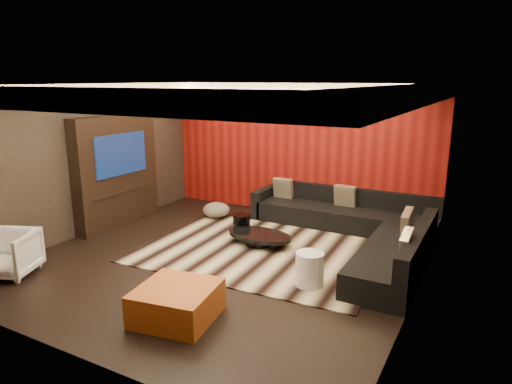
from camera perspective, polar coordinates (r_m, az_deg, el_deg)
The scene contains 26 objects.
floor at distance 7.57m, azimuth -4.21°, elevation -8.52°, with size 6.00×6.00×0.02m, color black.
ceiling at distance 6.99m, azimuth -4.63°, elevation 13.34°, with size 6.00×6.00×0.02m, color silver.
wall_back at distance 9.77m, azimuth 5.22°, elevation 5.22°, with size 6.00×0.02×2.80m, color black.
wall_left at distance 9.12m, azimuth -20.57°, elevation 3.74°, with size 0.02×6.00×2.80m, color black.
wall_right at distance 6.10m, azimuth 20.09°, elevation -0.96°, with size 0.02×6.00×2.80m, color black.
red_feature_wall at distance 9.74m, azimuth 5.12°, elevation 5.19°, with size 5.98×0.05×2.78m, color #6B0C0A.
soffit_back at distance 9.38m, azimuth 4.62°, elevation 12.78°, with size 6.00×0.60×0.22m, color silver.
soffit_front at distance 4.95m, azimuth -22.16°, elevation 10.72°, with size 6.00×0.60×0.22m, color silver.
soffit_left at distance 8.76m, azimuth -19.94°, elevation 11.92°, with size 0.60×4.80×0.22m, color silver.
soffit_right at distance 5.97m, azimuth 18.15°, elevation 11.45°, with size 0.60×4.80×0.22m, color silver.
cove_back at distance 9.07m, azimuth 3.72°, elevation 12.18°, with size 4.80×0.08×0.04m, color #FFD899.
cove_front at distance 5.18m, azimuth -19.15°, elevation 10.08°, with size 4.80×0.08×0.04m, color #FFD899.
cove_left at distance 8.52m, azimuth -18.32°, elevation 11.40°, with size 0.08×4.80×0.04m, color #FFD899.
cove_right at distance 6.05m, azimuth 14.87°, elevation 10.84°, with size 0.08×4.80×0.04m, color #FFD899.
tv_surround at distance 9.45m, azimuth -17.06°, elevation 2.50°, with size 0.30×2.00×2.20m, color black.
tv_screen at distance 9.28m, azimuth -16.51°, elevation 4.54°, with size 0.04×1.30×0.80m, color black.
tv_shelf at distance 9.42m, azimuth -16.20°, elevation 0.04°, with size 0.04×1.60×0.04m, color black.
rug at distance 7.89m, azimuth 0.73°, elevation -7.36°, with size 4.00×3.00×0.02m, color #C3BB8E.
coffee_table at distance 8.12m, azimuth 0.43°, elevation -5.90°, with size 1.22×1.22×0.20m, color black.
drum_stool at distance 8.61m, azimuth -1.81°, elevation -4.07°, with size 0.33×0.33×0.39m, color black.
striped_pouf at distance 9.71m, azimuth -4.98°, elevation -2.24°, with size 0.57×0.57×0.31m, color beige.
white_side_table at distance 6.60m, azimuth 6.71°, elevation -9.61°, with size 0.40×0.40×0.50m, color white.
orange_ottoman at distance 5.86m, azimuth -9.86°, elevation -13.47°, with size 0.92×0.92×0.41m, color #AC4E16.
armchair at distance 7.81m, azimuth -28.59°, elevation -6.79°, with size 0.73×0.75×0.68m, color white.
sectional_sofa at distance 8.42m, azimuth 12.82°, elevation -4.49°, with size 3.65×3.50×0.75m.
throw_pillows at distance 8.28m, azimuth 11.96°, elevation -2.18°, with size 3.25×2.69×0.50m.
Camera 1 is at (3.81, -5.87, 2.89)m, focal length 32.00 mm.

